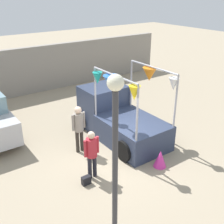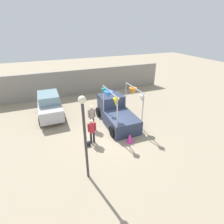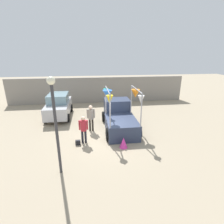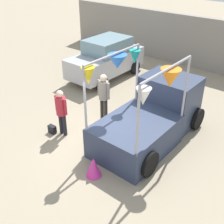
# 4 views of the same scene
# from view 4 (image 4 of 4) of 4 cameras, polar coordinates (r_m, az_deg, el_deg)

# --- Properties ---
(ground_plane) EXTENTS (60.00, 60.00, 0.00)m
(ground_plane) POSITION_cam_4_polar(r_m,az_deg,el_deg) (9.28, -2.16, -5.98)
(ground_plane) COLOR gray
(vendor_truck) EXTENTS (2.46, 4.03, 2.95)m
(vendor_truck) POSITION_cam_4_polar(r_m,az_deg,el_deg) (9.25, 8.52, -0.22)
(vendor_truck) COLOR #2D3851
(vendor_truck) RESTS_ON ground
(parked_car) EXTENTS (1.88, 4.00, 1.88)m
(parked_car) POSITION_cam_4_polar(r_m,az_deg,el_deg) (13.65, -1.20, 10.86)
(parked_car) COLOR #B7B7BC
(parked_car) RESTS_ON ground
(person_customer) EXTENTS (0.53, 0.34, 1.64)m
(person_customer) POSITION_cam_4_polar(r_m,az_deg,el_deg) (9.25, -10.29, 0.66)
(person_customer) COLOR black
(person_customer) RESTS_ON ground
(person_vendor) EXTENTS (0.53, 0.34, 1.79)m
(person_vendor) POSITION_cam_4_polar(r_m,az_deg,el_deg) (9.89, -1.72, 3.89)
(person_vendor) COLOR #2D2823
(person_vendor) RESTS_ON ground
(handbag) EXTENTS (0.28, 0.16, 0.28)m
(handbag) POSITION_cam_4_polar(r_m,az_deg,el_deg) (9.82, -12.06, -3.45)
(handbag) COLOR black
(handbag) RESTS_ON ground
(brick_boundary_wall) EXTENTS (18.00, 0.36, 2.60)m
(brick_boundary_wall) POSITION_cam_4_polar(r_m,az_deg,el_deg) (15.24, 19.19, 12.71)
(brick_boundary_wall) COLOR gray
(brick_boundary_wall) RESTS_ON ground
(folded_kite_bundle_magenta) EXTENTS (0.60, 0.60, 0.60)m
(folded_kite_bundle_magenta) POSITION_cam_4_polar(r_m,az_deg,el_deg) (7.86, -3.79, -11.07)
(folded_kite_bundle_magenta) COLOR #D83399
(folded_kite_bundle_magenta) RESTS_ON ground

